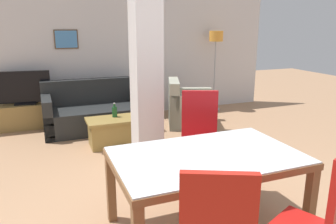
{
  "coord_description": "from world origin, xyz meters",
  "views": [
    {
      "loc": [
        -1.31,
        -2.4,
        1.88
      ],
      "look_at": [
        0.0,
        0.95,
        0.91
      ],
      "focal_mm": 35.0,
      "sensor_mm": 36.0,
      "label": 1
    }
  ],
  "objects_px": {
    "tv_screen": "(24,88)",
    "coffee_table": "(112,132)",
    "sofa": "(95,113)",
    "floor_lamp": "(216,44)",
    "armchair": "(189,110)",
    "bottle": "(115,112)",
    "dining_chair_near_right": "(321,220)",
    "dining_table": "(206,169)",
    "dining_chair_far_right": "(200,136)",
    "tv_stand": "(27,116)"
  },
  "relations": [
    {
      "from": "tv_screen",
      "to": "coffee_table",
      "type": "bearing_deg",
      "value": 136.99
    },
    {
      "from": "sofa",
      "to": "floor_lamp",
      "type": "height_order",
      "value": "floor_lamp"
    },
    {
      "from": "armchair",
      "to": "bottle",
      "type": "bearing_deg",
      "value": -53.21
    },
    {
      "from": "dining_chair_near_right",
      "to": "sofa",
      "type": "bearing_deg",
      "value": 76.8
    },
    {
      "from": "sofa",
      "to": "floor_lamp",
      "type": "xyz_separation_m",
      "value": [
        2.73,
        0.44,
        1.16
      ]
    },
    {
      "from": "dining_table",
      "to": "sofa",
      "type": "relative_size",
      "value": 0.92
    },
    {
      "from": "armchair",
      "to": "dining_chair_near_right",
      "type": "bearing_deg",
      "value": 8.11
    },
    {
      "from": "dining_chair_far_right",
      "to": "sofa",
      "type": "distance_m",
      "value": 2.71
    },
    {
      "from": "tv_stand",
      "to": "tv_screen",
      "type": "bearing_deg",
      "value": 0.0
    },
    {
      "from": "sofa",
      "to": "bottle",
      "type": "height_order",
      "value": "sofa"
    },
    {
      "from": "bottle",
      "to": "floor_lamp",
      "type": "xyz_separation_m",
      "value": [
        2.55,
        1.33,
        0.93
      ]
    },
    {
      "from": "dining_table",
      "to": "bottle",
      "type": "height_order",
      "value": "dining_table"
    },
    {
      "from": "floor_lamp",
      "to": "tv_stand",
      "type": "bearing_deg",
      "value": 179.21
    },
    {
      "from": "sofa",
      "to": "tv_screen",
      "type": "distance_m",
      "value": 1.36
    },
    {
      "from": "dining_table",
      "to": "floor_lamp",
      "type": "xyz_separation_m",
      "value": [
        2.29,
        3.95,
        0.84
      ]
    },
    {
      "from": "armchair",
      "to": "sofa",
      "type": "bearing_deg",
      "value": -84.06
    },
    {
      "from": "armchair",
      "to": "floor_lamp",
      "type": "bearing_deg",
      "value": 150.4
    },
    {
      "from": "dining_chair_far_right",
      "to": "tv_screen",
      "type": "xyz_separation_m",
      "value": [
        -2.03,
        3.05,
        0.19
      ]
    },
    {
      "from": "dining_chair_near_right",
      "to": "bottle",
      "type": "distance_m",
      "value": 3.61
    },
    {
      "from": "armchair",
      "to": "bottle",
      "type": "xyz_separation_m",
      "value": [
        -1.53,
        -0.46,
        0.23
      ]
    },
    {
      "from": "armchair",
      "to": "tv_screen",
      "type": "distance_m",
      "value": 3.06
    },
    {
      "from": "dining_table",
      "to": "dining_chair_near_right",
      "type": "relative_size",
      "value": 1.51
    },
    {
      "from": "dining_table",
      "to": "coffee_table",
      "type": "relative_size",
      "value": 2.18
    },
    {
      "from": "dining_chair_far_right",
      "to": "coffee_table",
      "type": "height_order",
      "value": "dining_chair_far_right"
    },
    {
      "from": "dining_chair_far_right",
      "to": "dining_chair_near_right",
      "type": "bearing_deg",
      "value": 113.39
    },
    {
      "from": "coffee_table",
      "to": "floor_lamp",
      "type": "relative_size",
      "value": 0.44
    },
    {
      "from": "sofa",
      "to": "tv_screen",
      "type": "height_order",
      "value": "tv_screen"
    },
    {
      "from": "dining_chair_far_right",
      "to": "dining_chair_near_right",
      "type": "distance_m",
      "value": 1.88
    },
    {
      "from": "dining_chair_far_right",
      "to": "coffee_table",
      "type": "distance_m",
      "value": 1.78
    },
    {
      "from": "sofa",
      "to": "tv_screen",
      "type": "xyz_separation_m",
      "value": [
        -1.18,
        0.5,
        0.45
      ]
    },
    {
      "from": "sofa",
      "to": "bottle",
      "type": "bearing_deg",
      "value": 101.4
    },
    {
      "from": "bottle",
      "to": "dining_table",
      "type": "bearing_deg",
      "value": -84.23
    },
    {
      "from": "tv_stand",
      "to": "floor_lamp",
      "type": "distance_m",
      "value": 4.1
    },
    {
      "from": "dining_table",
      "to": "coffee_table",
      "type": "distance_m",
      "value": 2.58
    },
    {
      "from": "bottle",
      "to": "tv_screen",
      "type": "height_order",
      "value": "tv_screen"
    },
    {
      "from": "bottle",
      "to": "tv_stand",
      "type": "relative_size",
      "value": 0.23
    },
    {
      "from": "tv_screen",
      "to": "floor_lamp",
      "type": "bearing_deg",
      "value": -174.53
    },
    {
      "from": "dining_chair_far_right",
      "to": "armchair",
      "type": "height_order",
      "value": "dining_chair_far_right"
    },
    {
      "from": "sofa",
      "to": "tv_screen",
      "type": "relative_size",
      "value": 1.96
    },
    {
      "from": "coffee_table",
      "to": "bottle",
      "type": "xyz_separation_m",
      "value": [
        0.08,
        0.09,
        0.3
      ]
    },
    {
      "from": "dining_chair_far_right",
      "to": "tv_stand",
      "type": "xyz_separation_m",
      "value": [
        -2.03,
        3.05,
        -0.34
      ]
    },
    {
      "from": "dining_chair_near_right",
      "to": "tv_screen",
      "type": "bearing_deg",
      "value": 88.27
    },
    {
      "from": "dining_chair_near_right",
      "to": "tv_screen",
      "type": "relative_size",
      "value": 1.2
    },
    {
      "from": "floor_lamp",
      "to": "dining_table",
      "type": "bearing_deg",
      "value": -120.08
    },
    {
      "from": "sofa",
      "to": "armchair",
      "type": "xyz_separation_m",
      "value": [
        1.7,
        -0.43,
        0.0
      ]
    },
    {
      "from": "floor_lamp",
      "to": "sofa",
      "type": "bearing_deg",
      "value": -170.76
    },
    {
      "from": "dining_table",
      "to": "coffee_table",
      "type": "xyz_separation_m",
      "value": [
        -0.35,
        2.53,
        -0.39
      ]
    },
    {
      "from": "coffee_table",
      "to": "tv_screen",
      "type": "distance_m",
      "value": 2.02
    },
    {
      "from": "dining_table",
      "to": "tv_stand",
      "type": "xyz_separation_m",
      "value": [
        -1.62,
        4.01,
        -0.39
      ]
    },
    {
      "from": "dining_chair_far_right",
      "to": "tv_screen",
      "type": "height_order",
      "value": "dining_chair_far_right"
    }
  ]
}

